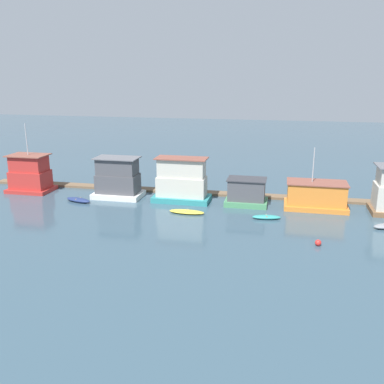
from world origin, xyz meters
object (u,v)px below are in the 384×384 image
object	(u,v)px
houseboat_teal	(182,182)
dinghy_navy	(78,200)
buoy_red	(318,243)
houseboat_orange	(316,196)
dinghy_teal	(266,217)
houseboat_white	(118,179)
houseboat_green	(246,193)
houseboat_red	(30,175)
dinghy_yellow	(187,212)

from	to	relation	value
houseboat_teal	dinghy_navy	world-z (taller)	houseboat_teal
dinghy_navy	buoy_red	bearing A→B (deg)	-16.46
houseboat_orange	houseboat_teal	bearing A→B (deg)	-178.93
dinghy_teal	buoy_red	world-z (taller)	buoy_red
houseboat_white	houseboat_green	distance (m)	16.49
houseboat_white	houseboat_teal	world-z (taller)	houseboat_teal
houseboat_green	houseboat_red	bearing A→B (deg)	179.71
houseboat_red	houseboat_teal	world-z (taller)	houseboat_red
houseboat_green	dinghy_teal	world-z (taller)	houseboat_green
houseboat_white	houseboat_teal	bearing A→B (deg)	0.13
houseboat_green	dinghy_navy	bearing A→B (deg)	-171.10
houseboat_orange	dinghy_navy	distance (m)	28.94
houseboat_red	houseboat_white	world-z (taller)	houseboat_red
houseboat_green	dinghy_navy	size ratio (longest dim) A/B	1.34
buoy_red	dinghy_teal	bearing A→B (deg)	127.03
dinghy_navy	dinghy_yellow	world-z (taller)	dinghy_navy
houseboat_red	houseboat_orange	distance (m)	37.29
houseboat_orange	buoy_red	world-z (taller)	houseboat_orange
dinghy_yellow	dinghy_teal	xyz separation A→B (m)	(9.01, -0.08, 0.03)
houseboat_white	houseboat_green	xyz separation A→B (m)	(16.46, 0.10, -0.83)
dinghy_teal	buoy_red	xyz separation A→B (m)	(5.03, -6.67, 0.08)
houseboat_orange	dinghy_yellow	bearing A→B (deg)	-160.85
dinghy_yellow	buoy_red	size ratio (longest dim) A/B	6.92
houseboat_white	dinghy_yellow	distance (m)	11.37
houseboat_green	houseboat_teal	bearing A→B (deg)	-179.40
houseboat_teal	houseboat_white	bearing A→B (deg)	-179.87
houseboat_orange	dinghy_navy	size ratio (longest dim) A/B	1.93
buoy_red	dinghy_navy	bearing A→B (deg)	163.54
dinghy_yellow	buoy_red	distance (m)	15.58
dinghy_navy	dinghy_teal	world-z (taller)	dinghy_navy
houseboat_teal	dinghy_teal	bearing A→B (deg)	-24.18
houseboat_green	houseboat_orange	distance (m)	8.15
dinghy_navy	houseboat_teal	bearing A→B (deg)	14.08
houseboat_red	dinghy_navy	world-z (taller)	houseboat_red
dinghy_teal	buoy_red	distance (m)	8.36
houseboat_green	dinghy_yellow	distance (m)	8.08
houseboat_white	dinghy_teal	xyz separation A→B (m)	(19.12, -4.80, -2.14)
dinghy_yellow	buoy_red	world-z (taller)	buoy_red
houseboat_red	dinghy_teal	xyz separation A→B (m)	(31.79, -5.05, -2.07)
houseboat_green	houseboat_orange	xyz separation A→B (m)	(8.15, 0.22, 0.02)
houseboat_teal	dinghy_navy	xyz separation A→B (m)	(-12.50, -3.14, -2.21)
houseboat_white	dinghy_teal	world-z (taller)	houseboat_white
houseboat_orange	buoy_red	size ratio (longest dim) A/B	12.20
houseboat_white	dinghy_navy	world-z (taller)	houseboat_white
buoy_red	houseboat_teal	bearing A→B (deg)	143.91
houseboat_orange	buoy_red	xyz separation A→B (m)	(-0.46, -11.79, -1.25)
houseboat_white	dinghy_teal	distance (m)	19.83
houseboat_orange	houseboat_white	bearing A→B (deg)	-179.25
houseboat_green	buoy_red	distance (m)	13.95
houseboat_green	buoy_red	world-z (taller)	houseboat_green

